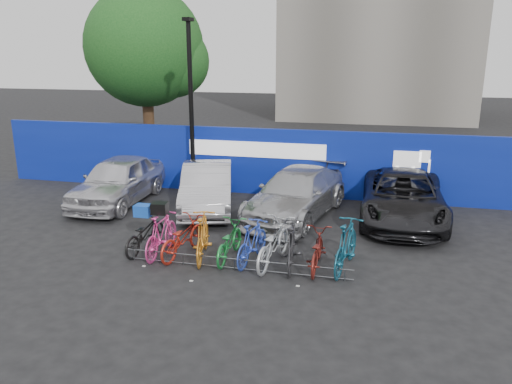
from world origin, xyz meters
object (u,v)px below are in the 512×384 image
(bike_1, at_px, (161,234))
(bike_6, at_px, (273,243))
(bike_rack, at_px, (235,264))
(car_1, at_px, (207,187))
(tree, at_px, (150,50))
(bike_4, at_px, (229,241))
(car_0, at_px, (118,180))
(bike_9, at_px, (346,246))
(car_3, at_px, (403,197))
(bike_8, at_px, (316,250))
(car_2, at_px, (296,194))
(bike_0, at_px, (145,233))
(bike_2, at_px, (183,237))
(bike_5, at_px, (252,242))
(bike_7, at_px, (292,245))
(lamppost, at_px, (191,104))
(bike_3, at_px, (203,237))

(bike_1, relative_size, bike_6, 0.89)
(bike_rack, height_order, car_1, car_1)
(tree, bearing_deg, bike_4, -57.25)
(car_0, xyz_separation_m, bike_9, (7.89, -3.75, -0.18))
(bike_9, bearing_deg, car_3, -99.36)
(bike_4, bearing_deg, bike_8, -179.64)
(car_1, bearing_deg, bike_8, -59.89)
(car_2, bearing_deg, bike_0, -119.10)
(bike_4, bearing_deg, car_0, -34.66)
(car_3, relative_size, bike_2, 2.81)
(bike_2, xyz_separation_m, bike_4, (1.20, 0.05, -0.02))
(car_0, bearing_deg, car_2, -1.44)
(car_3, xyz_separation_m, bike_5, (-3.74, -4.18, -0.21))
(bike_2, bearing_deg, bike_5, -167.14)
(bike_4, relative_size, bike_6, 0.87)
(tree, bearing_deg, car_3, -28.77)
(car_3, distance_m, bike_5, 5.61)
(bike_rack, height_order, bike_1, bike_1)
(bike_2, height_order, bike_8, bike_2)
(car_1, distance_m, car_3, 6.21)
(bike_5, bearing_deg, bike_0, 8.53)
(tree, distance_m, bike_7, 13.75)
(car_2, bearing_deg, lamppost, 170.79)
(bike_4, bearing_deg, lamppost, -59.55)
(bike_2, distance_m, bike_7, 2.80)
(bike_0, height_order, bike_9, bike_9)
(bike_3, bearing_deg, bike_9, 171.03)
(lamppost, distance_m, car_1, 3.15)
(bike_1, xyz_separation_m, bike_8, (3.94, 0.05, -0.09))
(car_2, relative_size, bike_3, 2.58)
(bike_1, bearing_deg, bike_8, -178.16)
(lamppost, bearing_deg, bike_4, -61.82)
(car_1, xyz_separation_m, bike_4, (1.85, -3.83, -0.27))
(bike_2, xyz_separation_m, bike_5, (1.81, -0.01, 0.03))
(car_1, bearing_deg, bike_5, -73.58)
(car_2, relative_size, bike_1, 2.73)
(car_1, relative_size, bike_1, 2.45)
(bike_5, bearing_deg, lamppost, -46.92)
(car_0, bearing_deg, tree, 102.03)
(lamppost, distance_m, bike_3, 6.54)
(bike_6, bearing_deg, bike_9, -167.79)
(bike_0, bearing_deg, bike_rack, 172.78)
(car_2, height_order, car_3, car_3)
(lamppost, relative_size, bike_8, 3.45)
(bike_rack, relative_size, bike_2, 2.97)
(car_3, height_order, bike_9, car_3)
(bike_5, bearing_deg, bike_4, 4.45)
(bike_5, bearing_deg, car_3, -121.47)
(bike_8, height_order, bike_9, bike_9)
(car_1, distance_m, bike_0, 3.84)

